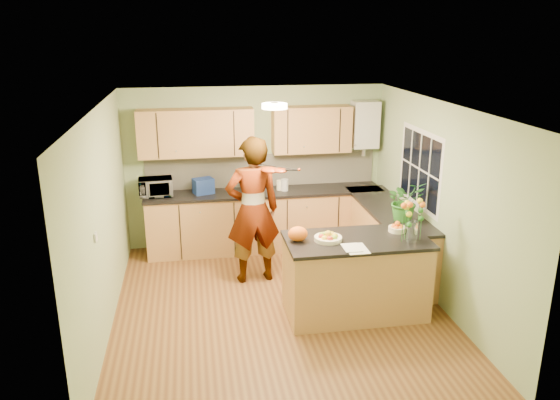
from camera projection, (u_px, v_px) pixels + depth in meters
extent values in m
plane|color=brown|center=(279.00, 307.00, 6.80)|extent=(4.50, 4.50, 0.00)
cube|color=white|center=(279.00, 106.00, 6.05)|extent=(4.00, 4.50, 0.02)
cube|color=#96B07E|center=(256.00, 167.00, 8.54)|extent=(4.00, 0.02, 2.50)
cube|color=#96B07E|center=(325.00, 303.00, 4.31)|extent=(4.00, 0.02, 2.50)
cube|color=#96B07E|center=(103.00, 222.00, 6.11)|extent=(0.02, 4.50, 2.50)
cube|color=#96B07E|center=(438.00, 204.00, 6.74)|extent=(0.02, 4.50, 2.50)
cube|color=tan|center=(265.00, 221.00, 8.52)|extent=(3.60, 0.60, 0.90)
cube|color=black|center=(265.00, 192.00, 8.37)|extent=(3.64, 0.62, 0.04)
cube|color=tan|center=(387.00, 240.00, 7.73)|extent=(0.60, 2.20, 0.90)
cube|color=black|center=(388.00, 209.00, 7.59)|extent=(0.62, 2.24, 0.04)
cube|color=beige|center=(262.00, 170.00, 8.56)|extent=(3.60, 0.02, 0.52)
cube|color=tan|center=(196.00, 133.00, 8.06)|extent=(1.70, 0.34, 0.70)
cube|color=tan|center=(311.00, 129.00, 8.34)|extent=(1.20, 0.34, 0.70)
cube|color=silver|center=(365.00, 124.00, 8.46)|extent=(0.40, 0.30, 0.72)
cylinder|color=#B4B4B8|center=(364.00, 150.00, 8.58)|extent=(0.06, 0.06, 0.20)
cube|color=silver|center=(420.00, 169.00, 7.21)|extent=(0.01, 1.30, 1.05)
cube|color=black|center=(420.00, 169.00, 7.21)|extent=(0.01, 1.18, 0.92)
cube|color=silver|center=(96.00, 237.00, 5.54)|extent=(0.02, 0.09, 0.09)
cylinder|color=#FFEABF|center=(274.00, 106.00, 6.35)|extent=(0.30, 0.30, 0.06)
cylinder|color=silver|center=(274.00, 104.00, 6.34)|extent=(0.10, 0.10, 0.02)
cube|color=tan|center=(355.00, 278.00, 6.55)|extent=(1.64, 0.82, 0.92)
cube|color=black|center=(357.00, 240.00, 6.41)|extent=(1.68, 0.86, 0.04)
cylinder|color=#F7EDC6|center=(328.00, 239.00, 6.34)|extent=(0.32, 0.32, 0.05)
cylinder|color=#F7EDC6|center=(397.00, 229.00, 6.62)|extent=(0.21, 0.21, 0.06)
cylinder|color=silver|center=(412.00, 231.00, 6.29)|extent=(0.12, 0.12, 0.24)
ellipsoid|color=orange|center=(298.00, 234.00, 6.31)|extent=(0.24, 0.20, 0.17)
cube|color=silver|center=(356.00, 248.00, 6.10)|extent=(0.24, 0.32, 0.01)
imported|color=#DC9C86|center=(253.00, 210.00, 7.27)|extent=(0.79, 0.57, 2.01)
imported|color=silver|center=(156.00, 187.00, 8.08)|extent=(0.51, 0.37, 0.27)
cube|color=navy|center=(203.00, 186.00, 8.21)|extent=(0.34, 0.29, 0.23)
cylinder|color=#B4B4B8|center=(248.00, 184.00, 8.28)|extent=(0.18, 0.18, 0.24)
sphere|color=black|center=(248.00, 174.00, 8.23)|extent=(0.09, 0.09, 0.09)
cylinder|color=#F7EDC6|center=(280.00, 185.00, 8.41)|extent=(0.13, 0.13, 0.15)
cylinder|color=silver|center=(285.00, 185.00, 8.37)|extent=(0.13, 0.13, 0.18)
imported|color=#2B6F25|center=(405.00, 201.00, 7.02)|extent=(0.53, 0.48, 0.53)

